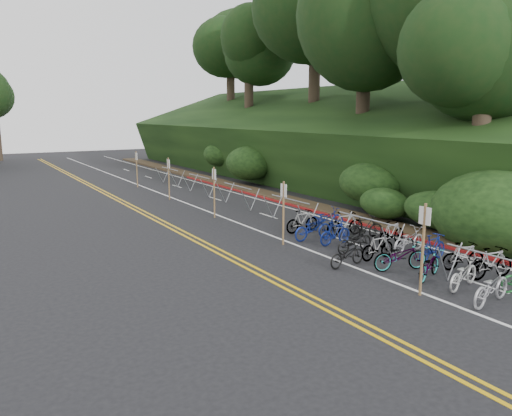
{
  "coord_description": "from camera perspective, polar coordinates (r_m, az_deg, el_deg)",
  "views": [
    {
      "loc": [
        -10.06,
        -10.62,
        5.05
      ],
      "look_at": [
        0.13,
        6.27,
        1.3
      ],
      "focal_mm": 35.0,
      "sensor_mm": 36.0,
      "label": 1
    }
  ],
  "objects": [
    {
      "name": "signpost_near",
      "position": [
        14.59,
        18.56,
        -3.87
      ],
      "size": [
        0.08,
        0.4,
        2.64
      ],
      "color": "brown",
      "rests_on": "ground"
    },
    {
      "name": "bike_valet",
      "position": [
        18.47,
        15.17,
        -3.96
      ],
      "size": [
        3.07,
        11.18,
        1.02
      ],
      "color": "#9E9EA3",
      "rests_on": "ground"
    },
    {
      "name": "bike_front",
      "position": [
        16.99,
        10.38,
        -5.24
      ],
      "size": [
        0.74,
        1.64,
        0.84
      ],
      "primitive_type": "imported",
      "rotation": [
        0.0,
        0.0,
        1.69
      ],
      "color": "black",
      "rests_on": "ground"
    },
    {
      "name": "bike_racks_rest",
      "position": [
        27.31,
        -2.13,
        1.92
      ],
      "size": [
        1.14,
        23.0,
        1.17
      ],
      "color": "gray",
      "rests_on": "ground"
    },
    {
      "name": "embankment",
      "position": [
        37.62,
        6.76,
        6.91
      ],
      "size": [
        14.3,
        48.14,
        9.11
      ],
      "color": "black",
      "rests_on": "ground"
    },
    {
      "name": "ground",
      "position": [
        15.47,
        11.79,
        -8.52
      ],
      "size": [
        120.0,
        120.0,
        0.0
      ],
      "primitive_type": "plane",
      "color": "black",
      "rests_on": "ground"
    },
    {
      "name": "road_markings",
      "position": [
        23.85,
        -3.71,
        -1.47
      ],
      "size": [
        7.47,
        80.0,
        0.01
      ],
      "color": "gold",
      "rests_on": "ground"
    },
    {
      "name": "tree_cluster",
      "position": [
        38.63,
        0.16,
        19.31
      ],
      "size": [
        31.81,
        53.51,
        17.23
      ],
      "color": "#2D2319",
      "rests_on": "ground"
    },
    {
      "name": "signposts_rest",
      "position": [
        27.07,
        -7.63,
        2.99
      ],
      "size": [
        0.08,
        18.4,
        2.5
      ],
      "color": "brown",
      "rests_on": "ground"
    },
    {
      "name": "bike_rack_front",
      "position": [
        15.52,
        25.22,
        -5.98
      ],
      "size": [
        1.14,
        2.93,
        1.17
      ],
      "color": "gray",
      "rests_on": "ground"
    },
    {
      "name": "red_curb",
      "position": [
        28.02,
        3.71,
        0.46
      ],
      "size": [
        0.25,
        28.0,
        0.1
      ],
      "primitive_type": "cube",
      "color": "maroon",
      "rests_on": "ground"
    }
  ]
}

